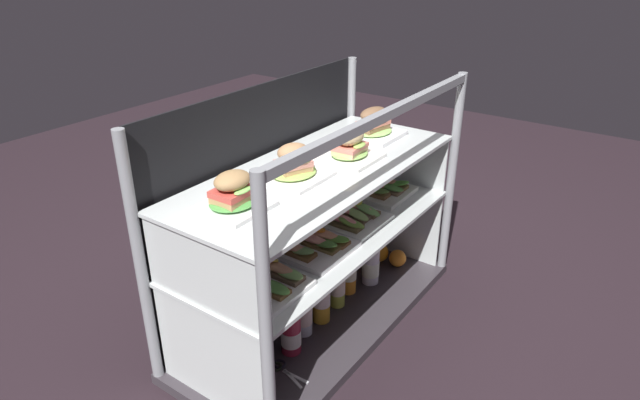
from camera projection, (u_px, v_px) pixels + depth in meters
name	position (u px, v px, depth m)	size (l,w,h in m)	color
ground_plane	(320.00, 322.00, 2.11)	(6.00, 6.00, 0.02)	black
case_base_deck	(320.00, 316.00, 2.10)	(1.18, 0.52, 0.04)	#373136
case_frame	(290.00, 199.00, 1.97)	(1.18, 0.52, 0.88)	gray
riser_lower_tier	(320.00, 274.00, 2.02)	(1.11, 0.45, 0.34)	silver
shelf_lower_glass	(320.00, 232.00, 1.94)	(1.13, 0.47, 0.01)	silver
riser_upper_tier	(320.00, 202.00, 1.89)	(1.11, 0.45, 0.23)	silver
shelf_upper_glass	(320.00, 170.00, 1.84)	(1.13, 0.47, 0.01)	silver
plated_roll_sandwich_left_of_center	(234.00, 195.00, 1.54)	(0.18, 0.18, 0.11)	white
plated_roll_sandwich_near_left_corner	(294.00, 166.00, 1.74)	(0.20, 0.20, 0.12)	white
plated_roll_sandwich_mid_right	(350.00, 147.00, 1.89)	(0.19, 0.19, 0.11)	white
plated_roll_sandwich_mid_left	(373.00, 127.00, 2.11)	(0.20, 0.20, 0.12)	white
open_sandwich_tray_near_right_corner	(256.00, 281.00, 1.62)	(0.23, 0.30, 0.06)	white
open_sandwich_tray_left_of_center	(307.00, 243.00, 1.82)	(0.23, 0.30, 0.06)	white
open_sandwich_tray_right_of_center	(345.00, 214.00, 2.01)	(0.23, 0.30, 0.06)	white
open_sandwich_tray_mid_left	(375.00, 188.00, 2.22)	(0.23, 0.30, 0.07)	white
juice_bottle_front_second	(244.00, 370.00, 1.70)	(0.06, 0.06, 0.20)	#BDC849
juice_bottle_front_fourth	(262.00, 346.00, 1.78)	(0.07, 0.07, 0.22)	maroon
juice_bottle_back_center	(291.00, 333.00, 1.86)	(0.07, 0.07, 0.20)	#A0223B
juice_bottle_front_middle	(303.00, 310.00, 1.94)	(0.06, 0.06, 0.25)	silver
juice_bottle_back_right	(321.00, 296.00, 2.01)	(0.07, 0.07, 0.24)	gold
juice_bottle_tucked_behind	(338.00, 282.00, 2.09)	(0.06, 0.06, 0.25)	#B8CA48
juice_bottle_near_post	(349.00, 272.00, 2.18)	(0.06, 0.06, 0.21)	orange
juice_bottle_front_left_end	(371.00, 264.00, 2.24)	(0.07, 0.07, 0.22)	silver
orange_fruit_beside_bottles	(398.00, 258.00, 2.37)	(0.07, 0.07, 0.07)	orange
orange_fruit_near_left_post	(354.00, 259.00, 2.36)	(0.08, 0.08, 0.08)	orange
orange_fruit_rolled_forward	(378.00, 252.00, 2.41)	(0.08, 0.08, 0.08)	orange
kitchen_scissors	(281.00, 368.00, 1.81)	(0.07, 0.16, 0.01)	silver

